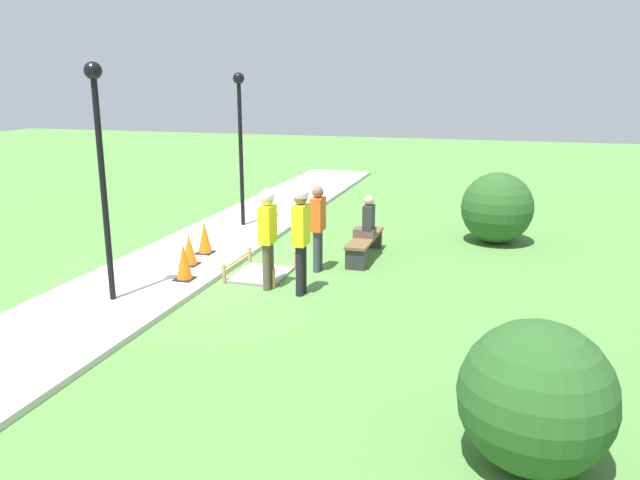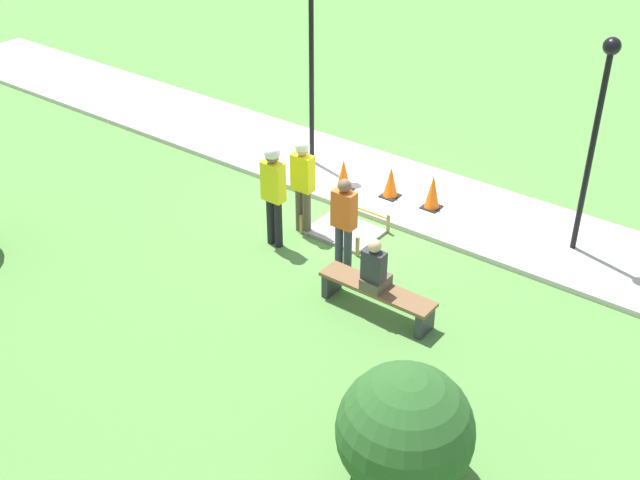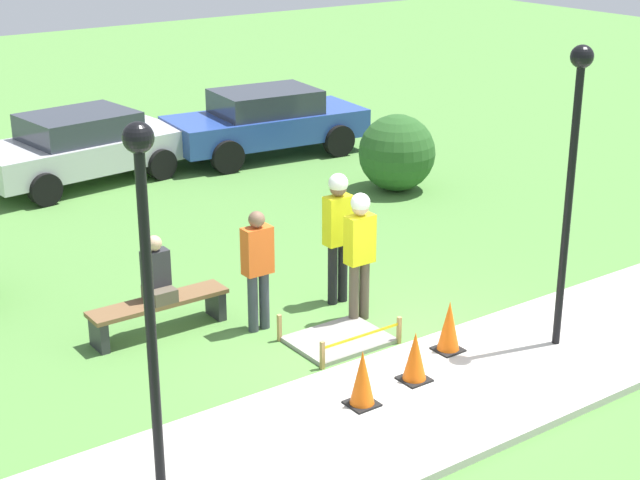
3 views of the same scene
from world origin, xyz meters
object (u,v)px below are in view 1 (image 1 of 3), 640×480
object	(u,v)px
traffic_cone_near_patch	(205,238)
bystander_in_orange_shirt	(318,224)
person_seated_on_bench	(367,221)
lamppost_near	(100,148)
worker_assistant	(268,229)
traffic_cone_far_patch	(189,250)
worker_supervisor	(301,229)
traffic_cone_sidewalk_edge	(184,262)
lamppost_far	(240,126)
park_bench	(365,242)

from	to	relation	value
traffic_cone_near_patch	bystander_in_orange_shirt	bearing A→B (deg)	85.08
person_seated_on_bench	lamppost_near	distance (m)	5.59
person_seated_on_bench	worker_assistant	world-z (taller)	worker_assistant
traffic_cone_far_patch	bystander_in_orange_shirt	bearing A→B (deg)	104.76
traffic_cone_far_patch	lamppost_near	bearing A→B (deg)	-8.01
person_seated_on_bench	worker_supervisor	bearing A→B (deg)	-14.10
traffic_cone_sidewalk_edge	worker_supervisor	world-z (taller)	worker_supervisor
traffic_cone_far_patch	traffic_cone_sidewalk_edge	distance (m)	0.94
traffic_cone_sidewalk_edge	person_seated_on_bench	size ratio (longest dim) A/B	0.77
lamppost_near	traffic_cone_sidewalk_edge	bearing A→B (deg)	153.02
person_seated_on_bench	worker_assistant	size ratio (longest dim) A/B	0.48
traffic_cone_far_patch	lamppost_far	bearing A→B (deg)	-174.00
traffic_cone_far_patch	lamppost_near	size ratio (longest dim) A/B	0.16
traffic_cone_near_patch	worker_assistant	xyz separation A→B (m)	(1.52, 2.02, 0.68)
lamppost_far	traffic_cone_far_patch	bearing A→B (deg)	6.00
traffic_cone_near_patch	traffic_cone_far_patch	bearing A→B (deg)	6.39
traffic_cone_near_patch	lamppost_far	world-z (taller)	lamppost_far
person_seated_on_bench	bystander_in_orange_shirt	distance (m)	1.35
park_bench	bystander_in_orange_shirt	bearing A→B (deg)	-31.36
traffic_cone_sidewalk_edge	lamppost_far	distance (m)	4.98
traffic_cone_near_patch	park_bench	distance (m)	3.40
traffic_cone_far_patch	bystander_in_orange_shirt	xyz separation A→B (m)	(-0.65, 2.47, 0.55)
park_bench	worker_supervisor	distance (m)	2.76
bystander_in_orange_shirt	park_bench	bearing A→B (deg)	148.64
lamppost_near	person_seated_on_bench	bearing A→B (deg)	138.12
park_bench	lamppost_far	bearing A→B (deg)	-116.53
traffic_cone_near_patch	traffic_cone_far_patch	xyz separation A→B (m)	(0.87, 0.10, -0.03)
traffic_cone_far_patch	person_seated_on_bench	world-z (taller)	person_seated_on_bench
bystander_in_orange_shirt	person_seated_on_bench	bearing A→B (deg)	146.21
park_bench	worker_assistant	distance (m)	2.85
person_seated_on_bench	bystander_in_orange_shirt	size ratio (longest dim) A/B	0.52
park_bench	lamppost_far	distance (m)	4.55
worker_assistant	lamppost_far	bearing A→B (deg)	-151.37
park_bench	worker_supervisor	world-z (taller)	worker_supervisor
person_seated_on_bench	worker_supervisor	distance (m)	2.64
traffic_cone_far_patch	worker_supervisor	world-z (taller)	worker_supervisor
traffic_cone_sidewalk_edge	worker_supervisor	distance (m)	2.36
traffic_cone_near_patch	worker_assistant	size ratio (longest dim) A/B	0.37
park_bench	person_seated_on_bench	distance (m)	0.49
worker_supervisor	traffic_cone_sidewalk_edge	bearing A→B (deg)	-87.19
person_seated_on_bench	bystander_in_orange_shirt	bearing A→B (deg)	-33.79
worker_assistant	bystander_in_orange_shirt	size ratio (longest dim) A/B	1.09
traffic_cone_far_patch	worker_assistant	bearing A→B (deg)	71.54
traffic_cone_sidewalk_edge	person_seated_on_bench	world-z (taller)	person_seated_on_bench
traffic_cone_near_patch	bystander_in_orange_shirt	xyz separation A→B (m)	(0.22, 2.57, 0.52)
traffic_cone_sidewalk_edge	worker_supervisor	bearing A→B (deg)	92.81
worker_supervisor	bystander_in_orange_shirt	xyz separation A→B (m)	(-1.42, -0.11, -0.23)
park_bench	lamppost_far	world-z (taller)	lamppost_far
traffic_cone_far_patch	traffic_cone_sidewalk_edge	size ratio (longest dim) A/B	0.93
person_seated_on_bench	lamppost_far	distance (m)	4.39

